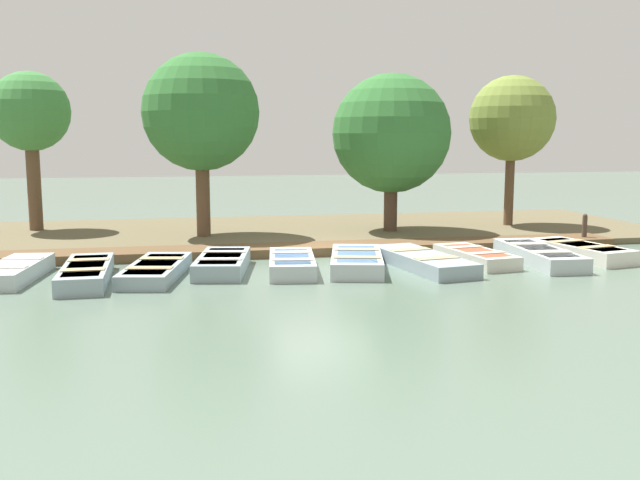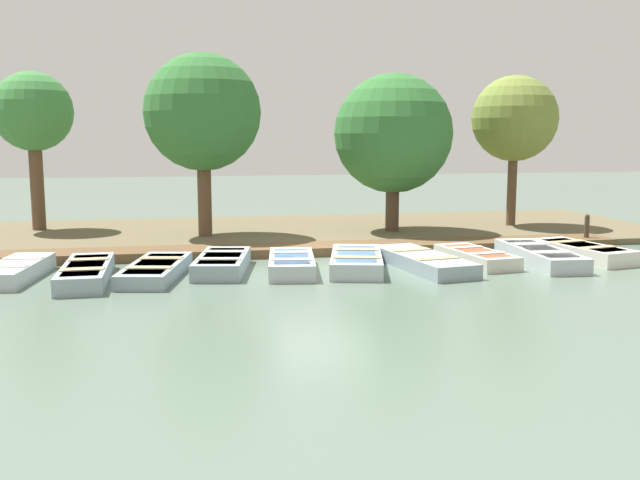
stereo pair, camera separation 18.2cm
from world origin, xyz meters
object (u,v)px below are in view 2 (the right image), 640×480
(mooring_post_far, at_px, (587,230))
(park_tree_far_left, at_px, (33,114))
(rowboat_0, at_px, (15,270))
(park_tree_right, at_px, (515,119))
(rowboat_3, at_px, (222,263))
(rowboat_8, at_px, (539,255))
(rowboat_1, at_px, (86,272))
(rowboat_4, at_px, (291,264))
(rowboat_6, at_px, (423,261))
(park_tree_left, at_px, (203,113))
(rowboat_7, at_px, (476,257))
(rowboat_5, at_px, (356,261))
(rowboat_9, at_px, (582,251))
(rowboat_2, at_px, (156,270))
(park_tree_center, at_px, (393,134))

(mooring_post_far, distance_m, park_tree_far_left, 17.51)
(rowboat_0, relative_size, park_tree_right, 0.57)
(rowboat_3, relative_size, rowboat_8, 0.83)
(rowboat_1, distance_m, rowboat_4, 4.67)
(rowboat_6, height_order, park_tree_left, park_tree_left)
(rowboat_7, xyz_separation_m, park_tree_right, (-5.79, 3.72, 3.59))
(mooring_post_far, bearing_deg, rowboat_4, -75.05)
(rowboat_5, xyz_separation_m, mooring_post_far, (-2.44, 7.59, 0.27))
(rowboat_3, xyz_separation_m, mooring_post_far, (-2.07, 10.80, 0.27))
(rowboat_4, bearing_deg, mooring_post_far, 112.76)
(park_tree_far_left, bearing_deg, rowboat_3, 36.55)
(rowboat_4, distance_m, rowboat_8, 6.40)
(rowboat_5, xyz_separation_m, rowboat_8, (0.01, 4.80, -0.00))
(rowboat_4, xyz_separation_m, rowboat_9, (-0.33, 7.79, 0.00))
(rowboat_1, distance_m, rowboat_2, 1.52)
(rowboat_4, xyz_separation_m, mooring_post_far, (-2.45, 9.18, 0.27))
(rowboat_6, distance_m, park_tree_left, 8.32)
(rowboat_5, relative_size, park_tree_far_left, 0.62)
(rowboat_5, height_order, mooring_post_far, mooring_post_far)
(park_tree_center, bearing_deg, mooring_post_far, 60.47)
(rowboat_6, distance_m, park_tree_far_left, 13.57)
(rowboat_0, height_order, rowboat_9, rowboat_9)
(rowboat_6, relative_size, mooring_post_far, 3.91)
(mooring_post_far, relative_size, park_tree_left, 0.17)
(rowboat_2, bearing_deg, rowboat_3, 114.79)
(rowboat_4, distance_m, rowboat_6, 3.24)
(park_tree_left, bearing_deg, rowboat_1, -26.85)
(rowboat_8, height_order, park_tree_center, park_tree_center)
(rowboat_2, distance_m, rowboat_5, 4.75)
(rowboat_1, bearing_deg, park_tree_left, 152.18)
(rowboat_7, height_order, mooring_post_far, mooring_post_far)
(rowboat_4, xyz_separation_m, rowboat_8, (-0.00, 6.40, 0.00))
(rowboat_8, bearing_deg, rowboat_6, -84.46)
(rowboat_4, height_order, park_tree_center, park_tree_center)
(rowboat_3, xyz_separation_m, rowboat_9, (0.05, 9.41, -0.00))
(rowboat_1, xyz_separation_m, park_tree_far_left, (-8.04, -2.47, 3.70))
(rowboat_7, relative_size, rowboat_8, 0.78)
(rowboat_1, height_order, park_tree_center, park_tree_center)
(rowboat_0, distance_m, rowboat_8, 12.68)
(park_tree_far_left, height_order, park_tree_right, park_tree_far_left)
(rowboat_9, xyz_separation_m, park_tree_right, (-5.69, 0.70, 3.56))
(rowboat_1, bearing_deg, rowboat_3, 100.11)
(rowboat_3, height_order, rowboat_7, rowboat_3)
(rowboat_2, bearing_deg, rowboat_4, 101.14)
(rowboat_5, bearing_deg, rowboat_1, -74.19)
(rowboat_8, relative_size, park_tree_far_left, 0.68)
(rowboat_2, bearing_deg, park_tree_left, 177.50)
(rowboat_5, xyz_separation_m, park_tree_left, (-5.32, -3.45, 3.68))
(rowboat_7, bearing_deg, rowboat_5, -94.22)
(park_tree_center, bearing_deg, rowboat_4, -37.32)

